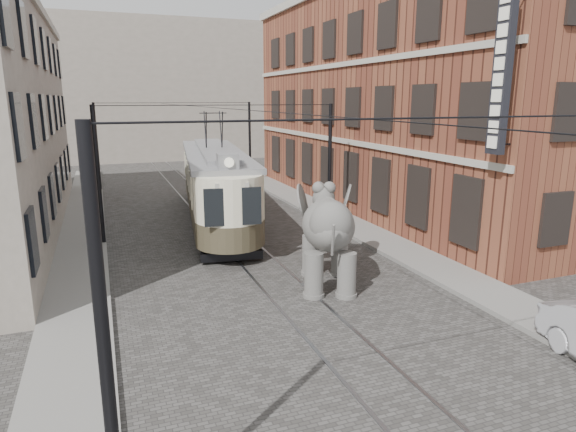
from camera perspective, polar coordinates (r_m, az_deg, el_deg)
name	(u,v)px	position (r m, az deg, el deg)	size (l,w,h in m)	color
ground	(270,274)	(18.26, -2.11, -6.64)	(120.00, 120.00, 0.00)	#494744
tram_rails	(270,273)	(18.26, -2.11, -6.61)	(1.54, 80.00, 0.02)	slate
sidewalk_right	(409,254)	(20.83, 13.77, -4.27)	(2.00, 60.00, 0.15)	slate
sidewalk_left	(77,296)	(17.43, -23.03, -8.47)	(2.00, 60.00, 0.15)	slate
brick_building	(399,103)	(30.16, 12.63, 12.57)	(8.00, 26.00, 12.00)	brown
distant_block	(149,91)	(56.55, -15.65, 13.62)	(28.00, 10.00, 14.00)	gray
catenary	(229,174)	(22.15, -6.83, 4.84)	(11.00, 30.20, 6.00)	black
tram	(215,168)	(25.62, -8.39, 5.47)	(2.91, 14.09, 5.59)	#EFE6C2
elephant	(328,239)	(16.75, 4.61, -2.63)	(2.95, 5.36, 3.28)	#5D5A56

